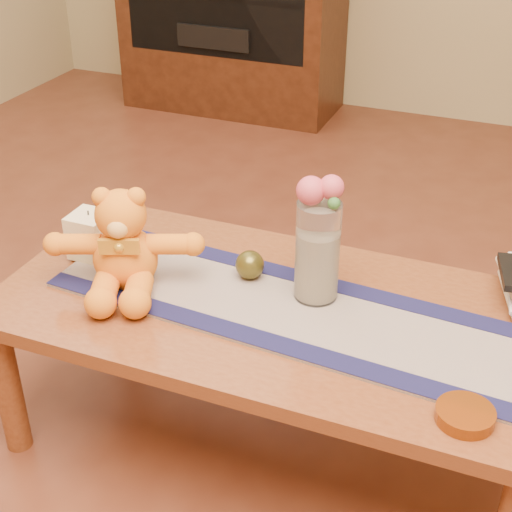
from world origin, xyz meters
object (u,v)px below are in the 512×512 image
at_px(teddy_bear, 124,239).
at_px(tv_remote, 510,272).
at_px(bronze_ball, 250,265).
at_px(book_bottom, 504,295).
at_px(pillar_candle, 91,235).
at_px(amber_dish, 465,415).
at_px(glass_vase, 317,251).

relative_size(teddy_bear, tv_remote, 2.36).
bearing_deg(bronze_ball, book_bottom, 14.22).
height_order(teddy_bear, pillar_candle, teddy_bear).
xyz_separation_m(pillar_candle, amber_dish, (1.06, -0.28, -0.06)).
height_order(glass_vase, tv_remote, glass_vase).
xyz_separation_m(teddy_bear, glass_vase, (0.47, 0.12, 0.00)).
distance_m(glass_vase, tv_remote, 0.48).
bearing_deg(bronze_ball, glass_vase, -5.52).
relative_size(tv_remote, amber_dish, 1.32).
height_order(tv_remote, amber_dish, tv_remote).
bearing_deg(tv_remote, teddy_bear, -174.96).
distance_m(teddy_bear, bronze_ball, 0.33).
relative_size(teddy_bear, bronze_ball, 4.99).
bearing_deg(pillar_candle, tv_remote, 10.64).
xyz_separation_m(bronze_ball, amber_dish, (0.61, -0.33, -0.03)).
relative_size(teddy_bear, pillar_candle, 3.09).
height_order(teddy_bear, amber_dish, teddy_bear).
xyz_separation_m(pillar_candle, glass_vase, (0.64, 0.03, 0.07)).
height_order(teddy_bear, bronze_ball, teddy_bear).
relative_size(pillar_candle, bronze_ball, 1.62).
bearing_deg(glass_vase, teddy_bear, -165.54).
relative_size(glass_vase, amber_dish, 2.15).
bearing_deg(book_bottom, bronze_ball, 178.73).
distance_m(bronze_ball, book_bottom, 0.65).
height_order(bronze_ball, amber_dish, bronze_ball).
distance_m(glass_vase, amber_dish, 0.54).
distance_m(teddy_bear, tv_remote, 0.97).
xyz_separation_m(glass_vase, amber_dish, (0.42, -0.31, -0.12)).
relative_size(pillar_candle, book_bottom, 0.55).
distance_m(pillar_candle, book_bottom, 1.10).
bearing_deg(book_bottom, pillar_candle, 175.68).
bearing_deg(pillar_candle, book_bottom, 11.16).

